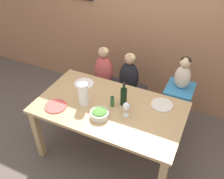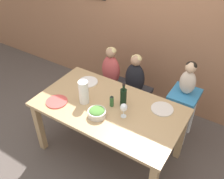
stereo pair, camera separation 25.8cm
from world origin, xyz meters
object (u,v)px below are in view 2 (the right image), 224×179
Objects in this scene: chair_far_left at (111,87)px; chair_far_center at (134,96)px; wine_bottle at (123,97)px; dinner_plate_front_left at (57,102)px; person_baby_right at (189,78)px; person_child_center at (135,75)px; person_child_left at (111,67)px; chair_right_highchair at (183,103)px; wine_glass_near at (124,108)px; paper_towel_roll at (84,92)px; salad_bowl_large at (97,112)px; dinner_plate_back_left at (88,82)px; dinner_plate_back_right at (162,109)px.

chair_far_left and chair_far_center have the same top height.
chair_far_left is 0.95m from wine_bottle.
chair_far_left is 1.88× the size of dinner_plate_front_left.
person_baby_right is (0.66, 0.00, 0.54)m from chair_far_center.
person_child_center is at bearing 64.68° from dinner_plate_front_left.
person_child_left is 1.34× the size of person_baby_right.
chair_far_left is 1.08× the size of person_baby_right.
person_child_left reaches higher than dinner_plate_front_left.
person_child_center is at bearing 179.95° from chair_right_highchair.
chair_far_center is 0.68m from chair_right_highchair.
paper_towel_roll is at bearing -176.28° from wine_glass_near.
person_baby_right is (1.02, 0.00, 0.54)m from chair_far_left.
wine_glass_near is 0.87× the size of salad_bowl_large.
dinner_plate_back_left reaches higher than chair_far_left.
salad_bowl_large is (-0.62, -0.90, -0.13)m from person_baby_right.
wine_glass_near reaches higher than dinner_plate_back_left.
chair_far_left is at bearing -179.95° from person_baby_right.
salad_bowl_large reaches higher than dinner_plate_back_left.
chair_far_left is 0.80× the size of person_child_center.
wine_bottle is at bearing 121.98° from wine_glass_near.
person_child_center is at bearing 50.66° from dinner_plate_back_left.
person_child_center is 2.35× the size of dinner_plate_back_left.
person_baby_right is 1.47m from dinner_plate_front_left.
wine_bottle reaches higher than chair_right_highchair.
chair_far_left is at bearing 180.00° from chair_far_center.
paper_towel_roll reaches higher than salad_bowl_large.
person_child_left is at bearing -179.98° from person_baby_right.
person_baby_right reaches higher than dinner_plate_back_right.
person_child_center is 2.35× the size of dinner_plate_back_right.
paper_towel_roll reaches higher than dinner_plate_back_right.
person_baby_right reaches higher than salad_bowl_large.
wine_glass_near is 0.73m from dinner_plate_back_left.
wine_glass_near reaches higher than chair_far_left.
salad_bowl_large is (0.41, -0.90, 0.07)m from person_child_left.
chair_right_highchair is at bearing 55.41° from salad_bowl_large.
person_baby_right is at bearing 0.02° from person_child_left.
paper_towel_roll reaches higher than chair_far_left.
paper_towel_roll is (0.17, -0.79, 0.49)m from chair_far_left.
person_baby_right is 2.54× the size of wine_glass_near.
dinner_plate_front_left is at bearing -97.46° from dinner_plate_back_left.
person_baby_right is at bearing 55.43° from salad_bowl_large.
person_baby_right reaches higher than dinner_plate_back_left.
chair_right_highchair is at bearing 62.99° from wine_glass_near.
wine_bottle is at bearing 24.95° from paper_towel_roll.
chair_far_center is at bearing -0.09° from person_child_left.
chair_far_center is at bearing 0.00° from chair_far_left.
dinner_plate_back_right is at bearing -102.36° from person_baby_right.
person_baby_right is 1.10m from salad_bowl_large.
person_child_left reaches higher than wine_glass_near.
wine_glass_near is (0.27, -0.76, 0.14)m from person_child_center.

